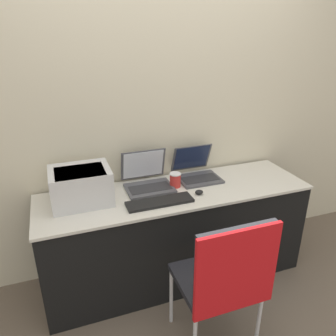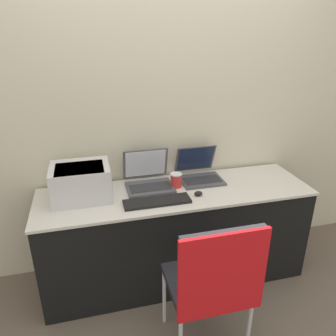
{
  "view_description": "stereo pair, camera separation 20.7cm",
  "coord_description": "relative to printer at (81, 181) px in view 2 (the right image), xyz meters",
  "views": [
    {
      "loc": [
        -0.8,
        -1.74,
        1.88
      ],
      "look_at": [
        -0.05,
        0.31,
        0.95
      ],
      "focal_mm": 35.0,
      "sensor_mm": 36.0,
      "label": 1
    },
    {
      "loc": [
        -0.6,
        -1.8,
        1.88
      ],
      "look_at": [
        -0.05,
        0.31,
        0.95
      ],
      "focal_mm": 35.0,
      "sensor_mm": 36.0,
      "label": 2
    }
  ],
  "objects": [
    {
      "name": "chair",
      "position": [
        0.68,
        -0.83,
        -0.3
      ],
      "size": [
        0.49,
        0.44,
        0.96
      ],
      "color": "black",
      "rests_on": "ground_plane"
    },
    {
      "name": "table",
      "position": [
        0.67,
        -0.07,
        -0.52
      ],
      "size": [
        2.03,
        0.59,
        0.77
      ],
      "color": "black",
      "rests_on": "ground_plane"
    },
    {
      "name": "ground_plane",
      "position": [
        0.67,
        -0.35,
        -0.9
      ],
      "size": [
        14.0,
        14.0,
        0.0
      ],
      "primitive_type": "plane",
      "color": "#6B5B4C"
    },
    {
      "name": "external_keyboard",
      "position": [
        0.5,
        -0.21,
        -0.12
      ],
      "size": [
        0.47,
        0.14,
        0.02
      ],
      "color": "black",
      "rests_on": "table"
    },
    {
      "name": "laptop_right",
      "position": [
        0.91,
        0.1,
        -0.08
      ],
      "size": [
        0.33,
        0.34,
        0.25
      ],
      "color": "#4C4C51",
      "rests_on": "table"
    },
    {
      "name": "laptop_left",
      "position": [
        0.49,
        0.08,
        -0.07
      ],
      "size": [
        0.35,
        0.33,
        0.26
      ],
      "color": "#4C4C51",
      "rests_on": "table"
    },
    {
      "name": "printer",
      "position": [
        0.0,
        0.0,
        0.0
      ],
      "size": [
        0.4,
        0.32,
        0.24
      ],
      "color": "silver",
      "rests_on": "table"
    },
    {
      "name": "wall_back",
      "position": [
        0.67,
        0.28,
        0.4
      ],
      "size": [
        8.0,
        0.05,
        2.6
      ],
      "color": "beige",
      "rests_on": "ground_plane"
    },
    {
      "name": "mouse",
      "position": [
        0.81,
        -0.18,
        -0.11
      ],
      "size": [
        0.06,
        0.05,
        0.03
      ],
      "color": "black",
      "rests_on": "table"
    },
    {
      "name": "coffee_cup",
      "position": [
        0.69,
        0.0,
        -0.08
      ],
      "size": [
        0.09,
        0.09,
        0.11
      ],
      "color": "red",
      "rests_on": "table"
    }
  ]
}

